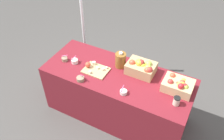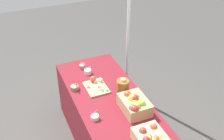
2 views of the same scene
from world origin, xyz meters
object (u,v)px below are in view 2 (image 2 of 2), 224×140
at_px(apple_crate_left, 151,140).
at_px(sample_bowl_near, 82,66).
at_px(cutting_board_front, 96,85).
at_px(sample_bowl_far, 88,71).
at_px(cider_jug, 123,88).
at_px(sample_bowl_extra, 95,117).
at_px(apple_crate_middle, 134,104).
at_px(tent_pole, 128,27).
at_px(sample_bowl_mid, 75,88).

distance_m(apple_crate_left, sample_bowl_near, 1.49).
bearing_deg(apple_crate_left, cutting_board_front, -171.67).
bearing_deg(sample_bowl_far, cider_jug, 21.41).
distance_m(apple_crate_left, sample_bowl_extra, 0.64).
bearing_deg(apple_crate_middle, sample_bowl_far, -165.44).
height_order(sample_bowl_near, sample_bowl_far, sample_bowl_far).
bearing_deg(tent_pole, sample_bowl_near, -77.05).
distance_m(apple_crate_middle, sample_bowl_near, 1.02).
xyz_separation_m(apple_crate_middle, tent_pole, (-1.16, 0.48, 0.29)).
bearing_deg(sample_bowl_far, tent_pole, 113.99).
distance_m(cutting_board_front, sample_bowl_near, 0.45).
xyz_separation_m(apple_crate_left, cutting_board_front, (-1.04, -0.15, -0.05)).
relative_size(sample_bowl_far, cider_jug, 0.44).
bearing_deg(sample_bowl_extra, cider_jug, 120.22).
distance_m(sample_bowl_far, cider_jug, 0.61).
height_order(sample_bowl_extra, cider_jug, cider_jug).
bearing_deg(sample_bowl_near, apple_crate_left, 6.51).
bearing_deg(sample_bowl_near, tent_pole, 102.95).
relative_size(apple_crate_left, sample_bowl_far, 3.53).
bearing_deg(cutting_board_front, apple_crate_middle, 22.50).
relative_size(apple_crate_left, sample_bowl_near, 3.62).
distance_m(sample_bowl_mid, tent_pole, 1.15).
bearing_deg(cutting_board_front, tent_pole, 131.11).
bearing_deg(cider_jug, apple_crate_left, -5.48).
distance_m(sample_bowl_far, tent_pole, 0.84).
relative_size(cutting_board_front, sample_bowl_far, 3.21).
bearing_deg(tent_pole, sample_bowl_mid, -59.21).
distance_m(cutting_board_front, cider_jug, 0.35).
relative_size(apple_crate_left, sample_bowl_mid, 3.27).
bearing_deg(sample_bowl_near, cider_jug, 19.00).
bearing_deg(sample_bowl_extra, cutting_board_front, 158.84).
relative_size(apple_crate_left, sample_bowl_extra, 3.39).
height_order(cutting_board_front, sample_bowl_near, sample_bowl_near).
bearing_deg(sample_bowl_extra, sample_bowl_mid, -175.43).
height_order(sample_bowl_mid, tent_pole, tent_pole).
xyz_separation_m(sample_bowl_far, tent_pole, (-0.31, 0.70, 0.35)).
height_order(apple_crate_left, sample_bowl_extra, apple_crate_left).
relative_size(apple_crate_middle, tent_pole, 0.16).
distance_m(sample_bowl_mid, sample_bowl_extra, 0.56).
bearing_deg(cider_jug, sample_bowl_far, -158.59).
xyz_separation_m(sample_bowl_mid, cider_jug, (0.31, 0.47, 0.08)).
height_order(apple_crate_middle, sample_bowl_near, apple_crate_middle).
xyz_separation_m(cutting_board_front, sample_bowl_extra, (0.51, -0.20, 0.00)).
bearing_deg(tent_pole, cutting_board_front, -48.89).
bearing_deg(cutting_board_front, sample_bowl_extra, -21.16).
bearing_deg(sample_bowl_far, cutting_board_front, -1.03).
relative_size(sample_bowl_near, tent_pole, 0.04).
relative_size(apple_crate_left, cider_jug, 1.55).
height_order(apple_crate_left, apple_crate_middle, apple_crate_middle).
bearing_deg(sample_bowl_near, apple_crate_middle, 13.77).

